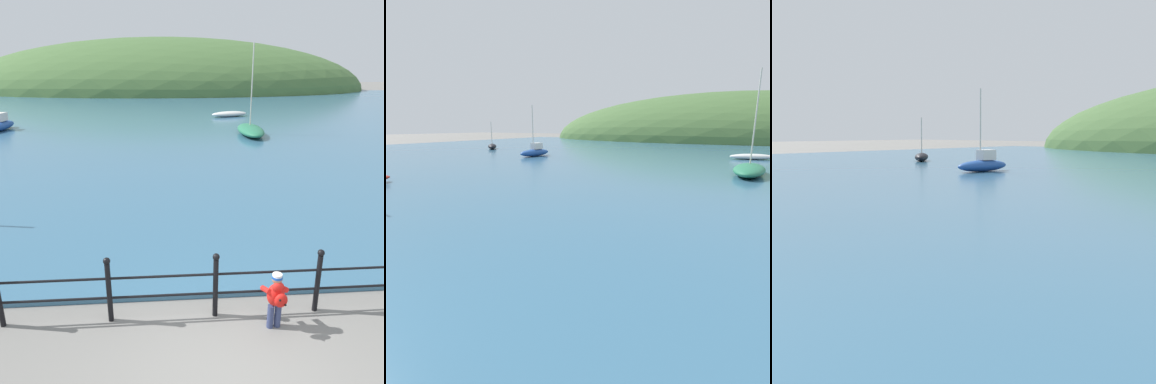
% 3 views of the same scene
% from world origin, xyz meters
% --- Properties ---
extents(boat_far_right, '(2.75, 2.88, 3.04)m').
position_xyz_m(boat_far_right, '(-21.11, 26.32, 0.40)').
color(boat_far_right, black).
rests_on(boat_far_right, water).
extents(boat_red_dinghy, '(1.39, 3.43, 4.26)m').
position_xyz_m(boat_red_dinghy, '(-11.63, 21.82, 0.48)').
color(boat_red_dinghy, '#1E4793').
rests_on(boat_red_dinghy, water).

